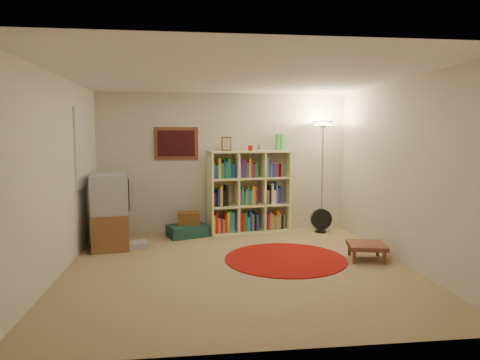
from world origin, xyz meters
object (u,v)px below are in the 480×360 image
Objects in this scene: floor_lamp at (323,140)px; floor_fan at (321,221)px; suitcase at (187,231)px; tv_stand at (111,212)px; side_table at (367,246)px; bookshelf at (248,193)px.

floor_fan is (-0.05, -0.14, -1.44)m from floor_lamp.
tv_stand is at bearing -176.39° from suitcase.
suitcase is at bearing 146.25° from side_table.
floor_fan is (1.30, -0.23, -0.49)m from bookshelf.
bookshelf is 2.45m from side_table.
floor_fan is 2.39m from suitcase.
bookshelf is 1.28m from suitcase.
suitcase is at bearing 16.33° from tv_stand.
floor_fan is at bearing -108.46° from floor_lamp.
side_table reaches higher than suitcase.
suitcase is 1.26× the size of side_table.
tv_stand is at bearing -171.16° from floor_fan.
floor_lamp is at bearing 92.23° from side_table.
bookshelf reaches higher than side_table.
floor_fan is 0.38× the size of tv_stand.
suitcase is (-2.39, -0.03, -0.11)m from floor_fan.
floor_fan is 3.63m from tv_stand.
bookshelf is 1.54× the size of tv_stand.
bookshelf is 1.41m from floor_fan.
suitcase is at bearing -179.68° from floor_fan.
floor_fan is at bearing -20.70° from suitcase.
side_table is at bearing -55.09° from suitcase.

